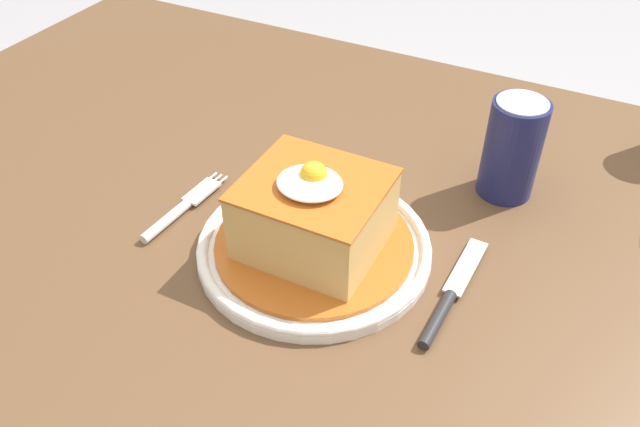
{
  "coord_description": "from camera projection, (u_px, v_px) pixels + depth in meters",
  "views": [
    {
      "loc": [
        0.24,
        -0.51,
        1.23
      ],
      "look_at": [
        -0.0,
        -0.03,
        0.79
      ],
      "focal_mm": 36.12,
      "sensor_mm": 36.0,
      "label": 1
    }
  ],
  "objects": [
    {
      "name": "dining_table",
      "position": [
        334.0,
        285.0,
        0.81
      ],
      "size": [
        1.4,
        0.89,
        0.75
      ],
      "color": "brown",
      "rests_on": "ground_plane"
    },
    {
      "name": "knife",
      "position": [
        446.0,
        303.0,
        0.64
      ],
      "size": [
        0.02,
        0.17,
        0.01
      ],
      "color": "#262628",
      "rests_on": "dining_table"
    },
    {
      "name": "sandwich_meal",
      "position": [
        311.0,
        217.0,
        0.67
      ],
      "size": [
        0.22,
        0.22,
        0.11
      ],
      "color": "#B75B1E",
      "rests_on": "main_plate"
    },
    {
      "name": "fork",
      "position": [
        178.0,
        211.0,
        0.75
      ],
      "size": [
        0.03,
        0.14,
        0.01
      ],
      "color": "silver",
      "rests_on": "dining_table"
    },
    {
      "name": "soda_can",
      "position": [
        512.0,
        149.0,
        0.75
      ],
      "size": [
        0.07,
        0.07,
        0.12
      ],
      "color": "#191E51",
      "rests_on": "dining_table"
    },
    {
      "name": "main_plate",
      "position": [
        312.0,
        246.0,
        0.7
      ],
      "size": [
        0.25,
        0.25,
        0.02
      ],
      "color": "white",
      "rests_on": "dining_table"
    }
  ]
}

